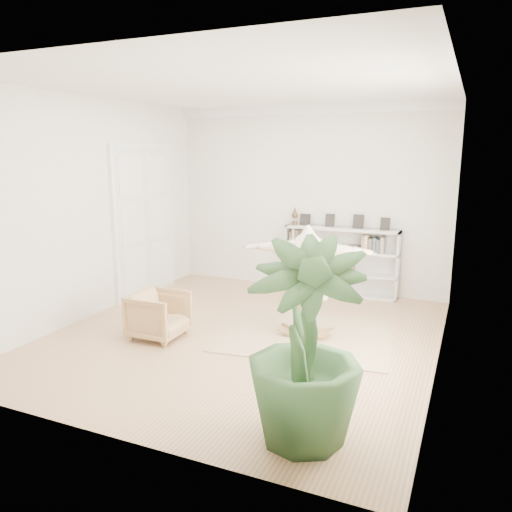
{
  "coord_description": "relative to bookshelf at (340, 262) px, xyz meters",
  "views": [
    {
      "loc": [
        3.03,
        -6.45,
        2.73
      ],
      "look_at": [
        0.02,
        0.4,
        1.15
      ],
      "focal_mm": 35.0,
      "sensor_mm": 36.0,
      "label": 1
    }
  ],
  "objects": [
    {
      "name": "room_shell",
      "position": [
        -0.74,
        0.12,
        2.87
      ],
      "size": [
        6.0,
        6.0,
        6.0
      ],
      "color": "silver",
      "rests_on": "floor"
    },
    {
      "name": "armchair",
      "position": [
        -1.88,
        -3.38,
        -0.29
      ],
      "size": [
        0.77,
        0.75,
        0.69
      ],
      "primitive_type": "imported",
      "rotation": [
        0.0,
        0.0,
        1.58
      ],
      "color": "tan",
      "rests_on": "floor"
    },
    {
      "name": "person",
      "position": [
        0.13,
        -2.48,
        0.3
      ],
      "size": [
        2.02,
        0.77,
        1.6
      ],
      "primitive_type": "imported",
      "rotation": [
        0.0,
        0.0,
        3.27
      ],
      "color": "beige",
      "rests_on": "rocker_board"
    },
    {
      "name": "rug",
      "position": [
        0.13,
        -2.48,
        -0.63
      ],
      "size": [
        2.73,
        2.29,
        0.02
      ],
      "primitive_type": "cube",
      "rotation": [
        0.0,
        0.0,
        0.12
      ],
      "color": "tan",
      "rests_on": "floor"
    },
    {
      "name": "doors",
      "position": [
        -3.45,
        -1.52,
        0.76
      ],
      "size": [
        0.09,
        1.78,
        2.92
      ],
      "color": "white",
      "rests_on": "floor"
    },
    {
      "name": "floor",
      "position": [
        -0.74,
        -2.82,
        -0.64
      ],
      "size": [
        6.0,
        6.0,
        0.0
      ],
      "primitive_type": "plane",
      "color": "#94704C",
      "rests_on": "ground"
    },
    {
      "name": "bookshelf",
      "position": [
        0.0,
        0.0,
        0.0
      ],
      "size": [
        2.2,
        0.35,
        1.64
      ],
      "color": "silver",
      "rests_on": "floor"
    },
    {
      "name": "houseplant",
      "position": [
        0.95,
        -5.1,
        0.35
      ],
      "size": [
        1.31,
        1.31,
        1.96
      ],
      "primitive_type": "imported",
      "rotation": [
        0.0,
        0.0,
        0.21
      ],
      "color": "#2A4D26",
      "rests_on": "floor"
    },
    {
      "name": "rocker_board",
      "position": [
        0.13,
        -2.48,
        -0.56
      ],
      "size": [
        0.59,
        0.4,
        0.12
      ],
      "rotation": [
        0.0,
        0.0,
        0.12
      ],
      "color": "olive",
      "rests_on": "rug"
    }
  ]
}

